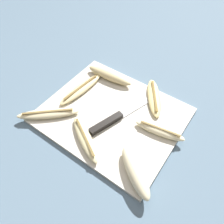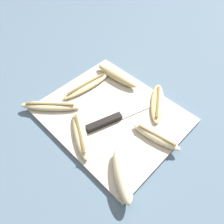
% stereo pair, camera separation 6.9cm
% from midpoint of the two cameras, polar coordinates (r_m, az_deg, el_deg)
% --- Properties ---
extents(ground_plane, '(4.00, 4.00, 0.00)m').
position_cam_midpoint_polar(ground_plane, '(0.70, 2.79, -1.29)').
color(ground_plane, slate).
extents(cutting_board, '(0.43, 0.36, 0.01)m').
position_cam_midpoint_polar(cutting_board, '(0.70, 2.81, -0.99)').
color(cutting_board, beige).
rests_on(cutting_board, ground_plane).
extents(knife, '(0.09, 0.23, 0.02)m').
position_cam_midpoint_polar(knife, '(0.67, 2.34, -2.35)').
color(knife, black).
rests_on(knife, cutting_board).
extents(banana_golden_short, '(0.13, 0.16, 0.02)m').
position_cam_midpoint_polar(banana_golden_short, '(0.74, 14.42, 2.22)').
color(banana_golden_short, '#EDD689').
rests_on(banana_golden_short, cutting_board).
extents(banana_soft_right, '(0.17, 0.12, 0.02)m').
position_cam_midpoint_polar(banana_soft_right, '(0.64, -5.21, -6.12)').
color(banana_soft_right, beige).
rests_on(banana_soft_right, cutting_board).
extents(banana_mellow_near, '(0.18, 0.05, 0.03)m').
position_cam_midpoint_polar(banana_mellow_near, '(0.80, 3.75, 9.35)').
color(banana_mellow_near, beige).
rests_on(banana_mellow_near, cutting_board).
extents(banana_cream_curved, '(0.17, 0.16, 0.02)m').
position_cam_midpoint_polar(banana_cream_curved, '(0.72, -13.18, 1.40)').
color(banana_cream_curved, beige).
rests_on(banana_cream_curved, cutting_board).
extents(banana_bright_far, '(0.15, 0.12, 0.04)m').
position_cam_midpoint_polar(banana_bright_far, '(0.58, 6.31, -16.19)').
color(banana_bright_far, beige).
rests_on(banana_bright_far, cutting_board).
extents(banana_ripe_center, '(0.06, 0.19, 0.02)m').
position_cam_midpoint_polar(banana_ripe_center, '(0.77, -4.07, 6.75)').
color(banana_ripe_center, beige).
rests_on(banana_ripe_center, cutting_board).
extents(banana_pale_long, '(0.15, 0.06, 0.02)m').
position_cam_midpoint_polar(banana_pale_long, '(0.65, 14.47, -6.51)').
color(banana_pale_long, beige).
rests_on(banana_pale_long, cutting_board).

